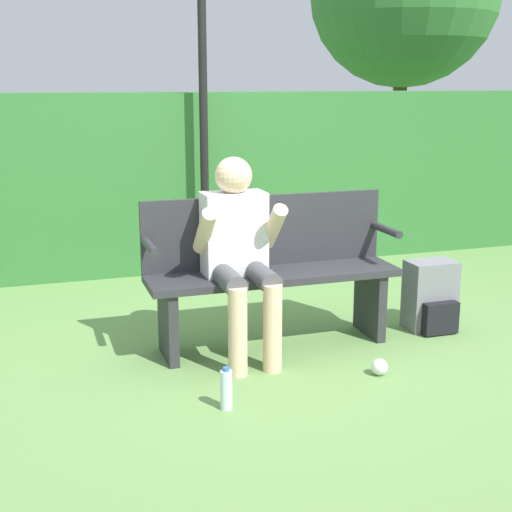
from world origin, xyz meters
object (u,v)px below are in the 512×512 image
(park_bench, at_px, (271,269))
(person_seated, at_px, (239,246))
(signpost, at_px, (203,71))
(water_bottle, at_px, (226,390))
(backpack, at_px, (431,297))

(park_bench, distance_m, person_seated, 0.34)
(person_seated, relative_size, signpost, 0.40)
(park_bench, height_order, water_bottle, park_bench)
(backpack, bearing_deg, water_bottle, -155.48)
(park_bench, height_order, person_seated, person_seated)
(signpost, bearing_deg, backpack, -58.04)
(park_bench, bearing_deg, signpost, 89.81)
(person_seated, xyz_separation_m, backpack, (1.37, 0.03, -0.46))
(signpost, bearing_deg, park_bench, -90.19)
(water_bottle, height_order, signpost, signpost)
(park_bench, xyz_separation_m, person_seated, (-0.25, -0.13, 0.19))
(park_bench, xyz_separation_m, water_bottle, (-0.54, -0.85, -0.39))
(park_bench, bearing_deg, backpack, -4.69)
(person_seated, xyz_separation_m, water_bottle, (-0.29, -0.72, -0.58))
(backpack, height_order, signpost, signpost)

